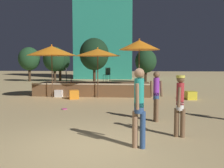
# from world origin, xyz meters

# --- Properties ---
(ground_plane) EXTENTS (120.00, 120.00, 0.00)m
(ground_plane) POSITION_xyz_m (0.00, 0.00, 0.00)
(ground_plane) COLOR tan
(wooden_deck) EXTENTS (7.08, 2.95, 0.81)m
(wooden_deck) POSITION_xyz_m (-1.43, 10.17, 0.37)
(wooden_deck) COLOR brown
(wooden_deck) RESTS_ON ground
(patio_umbrella_0) EXTENTS (2.61, 2.61, 2.90)m
(patio_umbrella_0) POSITION_xyz_m (-0.95, 8.55, 2.61)
(patio_umbrella_0) COLOR brown
(patio_umbrella_0) RESTS_ON ground
(patio_umbrella_1) EXTENTS (2.80, 2.80, 3.06)m
(patio_umbrella_1) POSITION_xyz_m (-3.57, 8.33, 2.70)
(patio_umbrella_1) COLOR brown
(patio_umbrella_1) RESTS_ON ground
(patio_umbrella_2) EXTENTS (2.30, 2.30, 3.37)m
(patio_umbrella_2) POSITION_xyz_m (1.41, 8.55, 3.01)
(patio_umbrella_2) COLOR brown
(patio_umbrella_2) RESTS_ON ground
(cube_seat_0) EXTENTS (0.66, 0.66, 0.49)m
(cube_seat_0) POSITION_xyz_m (-2.21, 7.93, 0.24)
(cube_seat_0) COLOR orange
(cube_seat_0) RESTS_ON ground
(cube_seat_1) EXTENTS (0.61, 0.61, 0.45)m
(cube_seat_1) POSITION_xyz_m (4.24, 8.26, 0.23)
(cube_seat_1) COLOR yellow
(cube_seat_1) RESTS_ON ground
(cube_seat_2) EXTENTS (0.49, 0.49, 0.42)m
(cube_seat_2) POSITION_xyz_m (-3.29, 8.72, 0.21)
(cube_seat_2) COLOR white
(cube_seat_2) RESTS_ON ground
(person_0) EXTENTS (0.31, 0.53, 1.86)m
(person_0) POSITION_xyz_m (1.26, 0.06, 1.04)
(person_0) COLOR #2D4C7F
(person_0) RESTS_ON ground
(person_1) EXTENTS (0.28, 0.48, 1.66)m
(person_1) POSITION_xyz_m (2.36, 1.05, 0.93)
(person_1) COLOR brown
(person_1) RESTS_ON ground
(person_3) EXTENTS (0.45, 0.29, 1.70)m
(person_3) POSITION_xyz_m (1.89, 2.84, 0.92)
(person_3) COLOR brown
(person_3) RESTS_ON ground
(bistro_chair_0) EXTENTS (0.45, 0.44, 0.90)m
(bistro_chair_0) POSITION_xyz_m (-3.17, 10.12, 1.35)
(bistro_chair_0) COLOR #2D3338
(bistro_chair_0) RESTS_ON wooden_deck
(bistro_chair_1) EXTENTS (0.46, 0.46, 0.90)m
(bistro_chair_1) POSITION_xyz_m (-0.58, 10.17, 1.35)
(bistro_chair_1) COLOR #1E4C47
(bistro_chair_1) RESTS_ON wooden_deck
(frisbee_disc) EXTENTS (0.24, 0.24, 0.03)m
(frisbee_disc) POSITION_xyz_m (-1.85, 4.74, 0.02)
(frisbee_disc) COLOR #E54C99
(frisbee_disc) RESTS_ON ground
(background_tree_0) EXTENTS (2.33, 2.33, 3.79)m
(background_tree_0) POSITION_xyz_m (-10.48, 21.13, 2.49)
(background_tree_0) COLOR #3D2B1C
(background_tree_0) RESTS_ON ground
(background_tree_1) EXTENTS (2.95, 2.95, 4.55)m
(background_tree_1) POSITION_xyz_m (-2.91, 19.38, 2.92)
(background_tree_1) COLOR #3D2B1C
(background_tree_1) RESTS_ON ground
(background_tree_2) EXTENTS (2.22, 2.22, 3.45)m
(background_tree_2) POSITION_xyz_m (2.32, 20.64, 2.22)
(background_tree_2) COLOR #3D2B1C
(background_tree_2) RESTS_ON ground
(background_tree_3) EXTENTS (2.46, 2.46, 3.81)m
(background_tree_3) POSITION_xyz_m (-7.60, 21.12, 2.45)
(background_tree_3) COLOR #3D2B1C
(background_tree_3) RESTS_ON ground
(background_tree_4) EXTENTS (2.22, 2.22, 3.56)m
(background_tree_4) POSITION_xyz_m (-7.14, 21.60, 2.32)
(background_tree_4) COLOR #3D2B1C
(background_tree_4) RESTS_ON ground
(distant_building) EXTENTS (7.47, 4.10, 15.79)m
(distant_building) POSITION_xyz_m (-2.91, 27.64, 7.90)
(distant_building) COLOR teal
(distant_building) RESTS_ON ground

